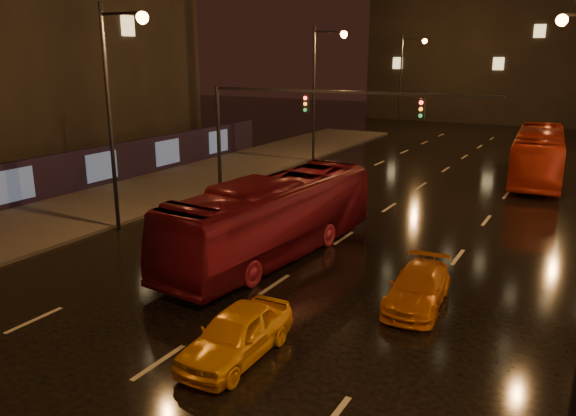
{
  "coord_description": "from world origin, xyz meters",
  "views": [
    {
      "loc": [
        9.43,
        -5.84,
        7.79
      ],
      "look_at": [
        -0.14,
        11.21,
        2.5
      ],
      "focal_mm": 35.0,
      "sensor_mm": 36.0,
      "label": 1
    }
  ],
  "objects": [
    {
      "name": "bus_red",
      "position": [
        -1.56,
        12.56,
        1.6
      ],
      "size": [
        3.62,
        11.7,
        3.21
      ],
      "primitive_type": "imported",
      "rotation": [
        0.0,
        0.0,
        -0.08
      ],
      "color": "#5E0D17",
      "rests_on": "ground"
    },
    {
      "name": "hoarding_left",
      "position": [
        -17.2,
        12.0,
        1.25
      ],
      "size": [
        0.3,
        46.0,
        2.5
      ],
      "primitive_type": "cube",
      "color": "black",
      "rests_on": "ground"
    },
    {
      "name": "streetlight_right",
      "position": [
        8.92,
        2.0,
        6.43
      ],
      "size": [
        2.64,
        0.5,
        10.0
      ],
      "color": "black",
      "rests_on": "ground"
    },
    {
      "name": "taxi_near",
      "position": [
        1.64,
        5.24,
        0.68
      ],
      "size": [
        1.65,
        4.0,
        1.36
      ],
      "primitive_type": "imported",
      "rotation": [
        0.0,
        0.0,
        0.01
      ],
      "color": "orange",
      "rests_on": "ground"
    },
    {
      "name": "sidewalk_left",
      "position": [
        -13.5,
        15.0,
        0.07
      ],
      "size": [
        7.0,
        70.0,
        0.15
      ],
      "primitive_type": "cube",
      "color": "#38332D",
      "rests_on": "ground"
    },
    {
      "name": "traffic_signal",
      "position": [
        -5.06,
        20.0,
        4.74
      ],
      "size": [
        15.31,
        0.32,
        6.2
      ],
      "color": "black",
      "rests_on": "ground"
    },
    {
      "name": "ground",
      "position": [
        0.0,
        20.0,
        0.0
      ],
      "size": [
        140.0,
        140.0,
        0.0
      ],
      "primitive_type": "plane",
      "color": "black",
      "rests_on": "ground"
    },
    {
      "name": "bus_curb",
      "position": [
        6.0,
        33.3,
        1.67
      ],
      "size": [
        3.75,
        12.2,
        3.35
      ],
      "primitive_type": "imported",
      "rotation": [
        0.0,
        0.0,
        0.08
      ],
      "color": "#A32410",
      "rests_on": "ground"
    },
    {
      "name": "taxi_far",
      "position": [
        4.88,
        10.81,
        0.6
      ],
      "size": [
        2.04,
        4.24,
        1.19
      ],
      "primitive_type": "imported",
      "rotation": [
        0.0,
        0.0,
        0.09
      ],
      "color": "#CD6B13",
      "rests_on": "ground"
    }
  ]
}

